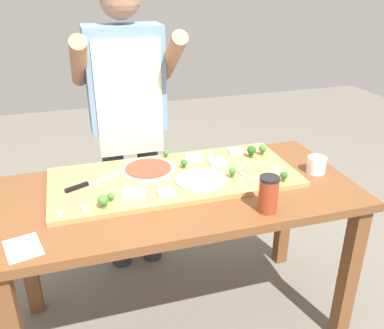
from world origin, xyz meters
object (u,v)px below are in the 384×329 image
(pizza_whole_pesto_green, at_px, (259,170))
(cheese_crumble_a, at_px, (84,208))
(prep_table, at_px, (181,211))
(broccoli_floret_front_left, at_px, (263,149))
(chefs_knife, at_px, (86,184))
(cook_center, at_px, (128,112))
(broccoli_floret_front_right, at_px, (111,196))
(pizza_slice_near_right, at_px, (135,193))
(broccoli_floret_back_right, at_px, (252,150))
(broccoli_floret_center_right, at_px, (232,171))
(sauce_jar, at_px, (268,194))
(cheese_crumble_b, at_px, (210,154))
(broccoli_floret_front_mid, at_px, (103,201))
(broccoli_floret_back_left, at_px, (184,163))
(flour_cup, at_px, (316,166))
(broccoli_floret_back_mid, at_px, (166,153))
(pizza_slice_center, at_px, (236,151))
(cheese_crumble_c, at_px, (242,179))
(recipe_note, at_px, (23,248))
(cheese_crumble_e, at_px, (169,180))
(pizza_whole_cheese_artichoke, at_px, (201,179))
(broccoli_floret_center_left, at_px, (284,176))
(pizza_slice_far_right, at_px, (166,192))
(pizza_slice_far_left, at_px, (194,157))
(pizza_slice_near_left, at_px, (218,162))
(cheese_crumble_d, at_px, (59,214))

(pizza_whole_pesto_green, xyz_separation_m, cheese_crumble_a, (-0.82, -0.12, 0.00))
(prep_table, distance_m, broccoli_floret_front_left, 0.56)
(chefs_knife, xyz_separation_m, cook_center, (0.27, 0.46, 0.17))
(prep_table, relative_size, broccoli_floret_front_right, 40.66)
(pizza_slice_near_right, height_order, broccoli_floret_back_right, broccoli_floret_back_right)
(broccoli_floret_center_right, bearing_deg, sauce_jar, -81.64)
(chefs_knife, bearing_deg, cheese_crumble_b, 13.06)
(broccoli_floret_front_mid, distance_m, broccoli_floret_back_left, 0.49)
(flour_cup, xyz_separation_m, sauce_jar, (-0.39, -0.26, 0.04))
(chefs_knife, distance_m, broccoli_floret_back_mid, 0.46)
(broccoli_floret_back_right, height_order, sauce_jar, sauce_jar)
(broccoli_floret_front_left, xyz_separation_m, cheese_crumble_b, (-0.27, 0.07, -0.02))
(pizza_slice_center, xyz_separation_m, broccoli_floret_back_right, (0.05, -0.09, 0.03))
(chefs_knife, relative_size, cheese_crumble_c, 20.96)
(cheese_crumble_a, height_order, recipe_note, cheese_crumble_a)
(chefs_knife, height_order, cheese_crumble_c, chefs_knife)
(chefs_knife, bearing_deg, cheese_crumble_e, -11.36)
(pizza_whole_cheese_artichoke, xyz_separation_m, cheese_crumble_e, (-0.14, 0.03, 0.00))
(cheese_crumble_a, bearing_deg, broccoli_floret_back_right, 18.35)
(cheese_crumble_c, distance_m, cheese_crumble_e, 0.33)
(broccoli_floret_back_mid, relative_size, cook_center, 0.02)
(broccoli_floret_front_mid, distance_m, flour_cup, 1.04)
(broccoli_floret_front_right, relative_size, sauce_jar, 0.25)
(pizza_slice_near_right, distance_m, broccoli_floret_front_mid, 0.16)
(broccoli_floret_center_left, bearing_deg, pizza_slice_near_right, 172.91)
(pizza_slice_center, distance_m, broccoli_floret_center_right, 0.30)
(prep_table, bearing_deg, broccoli_floret_center_left, -13.21)
(pizza_slice_far_right, xyz_separation_m, flour_cup, (0.76, 0.04, 0.01))
(broccoli_floret_center_right, bearing_deg, pizza_slice_center, 64.34)
(broccoli_floret_front_left, xyz_separation_m, cheese_crumble_c, (-0.22, -0.24, -0.03))
(broccoli_floret_back_mid, xyz_separation_m, broccoli_floret_back_left, (0.05, -0.15, 0.00))
(pizza_slice_near_right, xyz_separation_m, flour_cup, (0.89, 0.00, 0.01))
(chefs_knife, distance_m, recipe_note, 0.45)
(cheese_crumble_a, bearing_deg, broccoli_floret_back_left, 28.02)
(cheese_crumble_b, height_order, cheese_crumble_c, cheese_crumble_b)
(broccoli_floret_center_right, bearing_deg, pizza_slice_far_left, 112.73)
(pizza_slice_far_right, xyz_separation_m, cheese_crumble_e, (0.04, 0.10, 0.00))
(broccoli_floret_back_right, xyz_separation_m, cook_center, (-0.57, 0.39, 0.14))
(recipe_note, bearing_deg, pizza_whole_cheese_artichoke, 19.61)
(pizza_slice_near_left, height_order, recipe_note, pizza_slice_near_left)
(pizza_slice_far_right, relative_size, flour_cup, 0.82)
(pizza_whole_pesto_green, height_order, sauce_jar, sauce_jar)
(cheese_crumble_a, xyz_separation_m, recipe_note, (-0.23, -0.16, -0.03))
(pizza_slice_near_left, bearing_deg, pizza_whole_cheese_artichoke, -131.32)
(pizza_whole_cheese_artichoke, xyz_separation_m, cheese_crumble_d, (-0.63, -0.12, 0.00))
(cheese_crumble_b, bearing_deg, broccoli_floret_front_left, -14.51)
(broccoli_floret_center_right, bearing_deg, cheese_crumble_a, -171.27)
(prep_table, xyz_separation_m, sauce_jar, (0.29, -0.28, 0.19))
(broccoli_floret_front_mid, bearing_deg, pizza_slice_center, 27.08)
(broccoli_floret_back_left, height_order, cheese_crumble_b, broccoli_floret_back_left)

